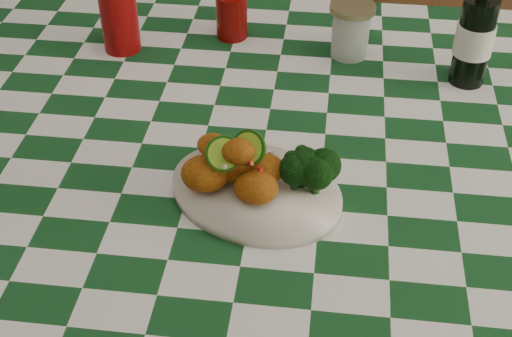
% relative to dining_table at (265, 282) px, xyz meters
% --- Properties ---
extents(dining_table, '(1.66, 1.06, 0.79)m').
position_rel_dining_table_xyz_m(dining_table, '(0.00, 0.00, 0.00)').
color(dining_table, '#12421D').
rests_on(dining_table, ground).
extents(plate, '(0.34, 0.31, 0.02)m').
position_rel_dining_table_xyz_m(plate, '(0.00, -0.18, 0.40)').
color(plate, silver).
rests_on(plate, dining_table).
extents(fried_chicken_pile, '(0.14, 0.10, 0.09)m').
position_rel_dining_table_xyz_m(fried_chicken_pile, '(-0.02, -0.18, 0.46)').
color(fried_chicken_pile, '#A3580F').
rests_on(fried_chicken_pile, plate).
extents(broccoli_side, '(0.08, 0.08, 0.06)m').
position_rel_dining_table_xyz_m(broccoli_side, '(0.08, -0.16, 0.44)').
color(broccoli_side, black).
rests_on(broccoli_side, plate).
extents(red_tumbler, '(0.08, 0.08, 0.13)m').
position_rel_dining_table_xyz_m(red_tumbler, '(-0.32, 0.25, 0.46)').
color(red_tumbler, maroon).
rests_on(red_tumbler, dining_table).
extents(ketchup_bottle, '(0.08, 0.08, 0.14)m').
position_rel_dining_table_xyz_m(ketchup_bottle, '(-0.11, 0.33, 0.46)').
color(ketchup_bottle, '#6A0705').
rests_on(ketchup_bottle, dining_table).
extents(mason_jar, '(0.11, 0.11, 0.11)m').
position_rel_dining_table_xyz_m(mason_jar, '(0.14, 0.28, 0.45)').
color(mason_jar, '#B2BCBA').
rests_on(mason_jar, dining_table).
extents(beer_bottle, '(0.09, 0.09, 0.24)m').
position_rel_dining_table_xyz_m(beer_bottle, '(0.36, 0.20, 0.51)').
color(beer_bottle, black).
rests_on(beer_bottle, dining_table).
extents(wooden_chair_left, '(0.56, 0.57, 0.95)m').
position_rel_dining_table_xyz_m(wooden_chair_left, '(-0.24, 0.75, 0.08)').
color(wooden_chair_left, '#472814').
rests_on(wooden_chair_left, ground).
extents(wooden_chair_right, '(0.56, 0.57, 0.96)m').
position_rel_dining_table_xyz_m(wooden_chair_right, '(0.41, 0.71, 0.09)').
color(wooden_chair_right, '#472814').
rests_on(wooden_chair_right, ground).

